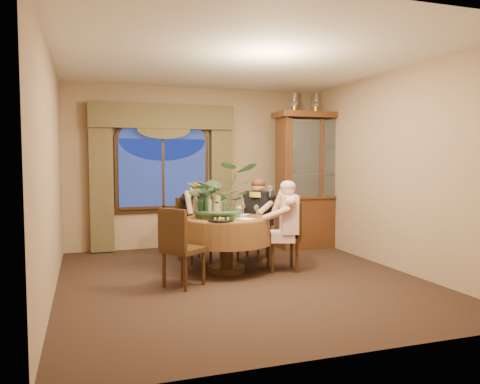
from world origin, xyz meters
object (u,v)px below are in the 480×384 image
object	(u,v)px
oil_lamp_center	(316,103)
wine_bottle_1	(205,207)
centerpiece_plant	(220,171)
wine_bottle_3	(201,207)
wine_bottle_0	(209,206)
olive_bowl	(228,216)
stoneware_vase	(217,207)
dining_table	(226,245)
chair_back	(195,230)
person_back	(197,221)
person_scarf	(259,219)
oil_lamp_right	(337,104)
chair_front_left	(184,247)
chair_right	(282,236)
chair_back_right	(253,229)
oil_lamp_left	(294,102)
wine_bottle_2	(195,206)
person_pink	(289,226)
china_cabinet	(315,180)

from	to	relation	value
oil_lamp_center	wine_bottle_1	xyz separation A→B (m)	(-2.33, -1.31, -1.62)
centerpiece_plant	wine_bottle_3	size ratio (longest dim) A/B	3.45
wine_bottle_0	wine_bottle_1	world-z (taller)	same
olive_bowl	wine_bottle_3	bearing A→B (deg)	-176.37
stoneware_vase	olive_bowl	bearing A→B (deg)	-40.46
dining_table	olive_bowl	size ratio (longest dim) A/B	8.82
centerpiece_plant	stoneware_vase	bearing A→B (deg)	-169.35
chair_back	olive_bowl	distance (m)	0.91
person_back	person_scarf	world-z (taller)	person_scarf
dining_table	oil_lamp_right	world-z (taller)	oil_lamp_right
chair_front_left	stoneware_vase	distance (m)	0.96
dining_table	stoneware_vase	world-z (taller)	stoneware_vase
person_scarf	stoneware_vase	distance (m)	0.95
chair_right	olive_bowl	bearing A→B (deg)	91.74
wine_bottle_3	dining_table	bearing A→B (deg)	7.86
chair_back_right	wine_bottle_3	xyz separation A→B (m)	(-0.99, -0.69, 0.44)
oil_lamp_center	oil_lamp_left	bearing A→B (deg)	180.00
oil_lamp_center	chair_right	bearing A→B (deg)	-130.69
person_scarf	wine_bottle_3	distance (m)	1.23
chair_back	person_back	distance (m)	0.14
chair_front_left	wine_bottle_2	xyz separation A→B (m)	(0.30, 0.67, 0.44)
person_pink	wine_bottle_1	xyz separation A→B (m)	(-1.12, 0.25, 0.28)
person_scarf	stoneware_vase	bearing A→B (deg)	81.86
oil_lamp_right	chair_front_left	world-z (taller)	oil_lamp_right
chair_right	wine_bottle_3	xyz separation A→B (m)	(-1.13, 0.13, 0.44)
china_cabinet	person_scarf	bearing A→B (deg)	-150.42
oil_lamp_right	chair_back	xyz separation A→B (m)	(-2.70, -0.50, -2.05)
oil_lamp_left	china_cabinet	bearing A→B (deg)	0.00
chair_right	person_pink	xyz separation A→B (m)	(0.06, -0.09, 0.15)
chair_back	dining_table	bearing A→B (deg)	90.00
chair_back	wine_bottle_1	size ratio (longest dim) A/B	2.91
wine_bottle_1	centerpiece_plant	bearing A→B (deg)	23.34
oil_lamp_center	wine_bottle_3	distance (m)	3.19
olive_bowl	stoneware_vase	bearing A→B (deg)	139.54
oil_lamp_center	china_cabinet	bearing A→B (deg)	180.00
oil_lamp_center	wine_bottle_0	bearing A→B (deg)	-151.09
centerpiece_plant	oil_lamp_right	bearing A→B (deg)	25.76
oil_lamp_right	chair_back_right	xyz separation A→B (m)	(-1.82, -0.66, -2.05)
person_scarf	chair_back	bearing A→B (deg)	36.38
person_back	dining_table	bearing A→B (deg)	90.00
oil_lamp_right	wine_bottle_2	bearing A→B (deg)	-157.70
oil_lamp_center	person_pink	xyz separation A→B (m)	(-1.21, -1.56, -1.90)
person_pink	olive_bowl	world-z (taller)	person_pink
stoneware_vase	chair_right	bearing A→B (deg)	-16.18
wine_bottle_0	wine_bottle_2	bearing A→B (deg)	154.66
person_back	stoneware_vase	world-z (taller)	person_back
dining_table	stoneware_vase	size ratio (longest dim) A/B	4.19
chair_back	wine_bottle_1	bearing A→B (deg)	69.05
wine_bottle_2	dining_table	bearing A→B (deg)	-17.26
chair_back	person_pink	bearing A→B (deg)	117.51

